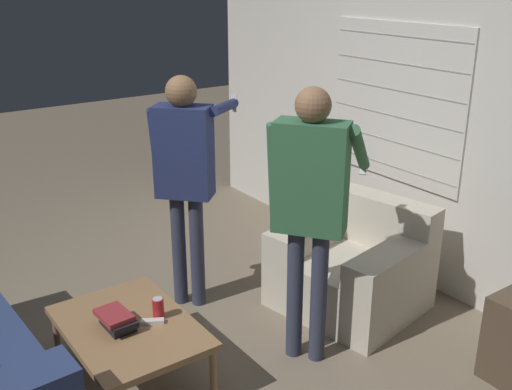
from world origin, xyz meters
The scene contains 9 objects.
ground_plane centered at (0.00, 0.00, 0.00)m, with size 16.00×16.00×0.00m, color #7F705B.
wall_back centered at (-0.01, 2.03, 1.28)m, with size 5.20×0.08×2.55m.
armchair_beige centered at (0.03, 1.33, 0.30)m, with size 1.06×1.00×0.76m.
coffee_table centered at (-0.06, -0.34, 0.35)m, with size 0.94×0.66×0.39m.
person_left_standing centered at (-0.67, 0.39, 1.04)m, with size 0.48×0.80×1.65m.
person_right_standing centered at (0.32, 0.66, 1.07)m, with size 0.51×0.79×1.69m.
book_stack centered at (-0.06, -0.41, 0.44)m, with size 0.24×0.18×0.10m.
soda_can centered at (-0.03, -0.17, 0.45)m, with size 0.07×0.07×0.13m.
spare_remote centered at (0.01, -0.22, 0.40)m, with size 0.10×0.13×0.02m.
Camera 1 is at (2.73, -1.44, 2.26)m, focal length 42.00 mm.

